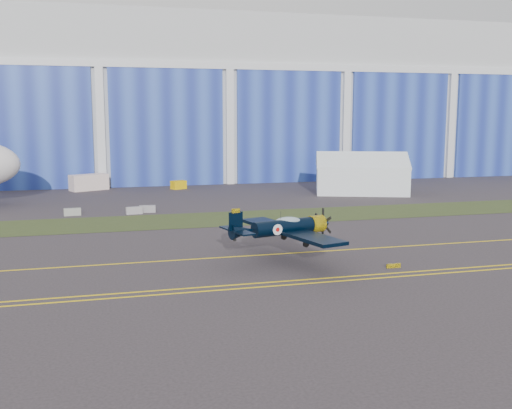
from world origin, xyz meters
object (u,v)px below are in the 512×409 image
object	(u,v)px
warbird	(284,227)
tent	(361,172)
tug	(179,185)
shipping_container	(89,182)

from	to	relation	value
warbird	tent	bearing A→B (deg)	42.90
tug	shipping_container	bearing A→B (deg)	147.38
warbird	tent	distance (m)	47.36
shipping_container	tug	world-z (taller)	shipping_container
tent	shipping_container	xyz separation A→B (m)	(-41.60, 14.16, -1.97)
tent	tug	distance (m)	29.92
shipping_container	tent	bearing A→B (deg)	-43.44
tent	shipping_container	world-z (taller)	tent
tent	tug	world-z (taller)	tent
tent	shipping_container	size ratio (longest dim) A/B	2.79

